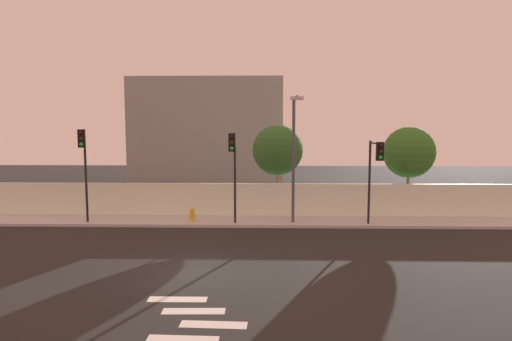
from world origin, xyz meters
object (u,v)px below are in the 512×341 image
Objects in this scene: traffic_light_center at (375,164)px; traffic_light_right at (233,158)px; street_lamp_curbside at (294,148)px; roadside_tree_midleft at (409,152)px; fire_hydrant at (192,214)px; roadside_tree_leftmost at (278,150)px; traffic_light_left at (83,156)px.

traffic_light_right is (-7.01, 0.27, 0.25)m from traffic_light_center.
street_lamp_curbside reaches higher than roadside_tree_midleft.
street_lamp_curbside is at bearing 170.42° from traffic_light_center.
traffic_light_center is 5.82× the size of fire_hydrant.
roadside_tree_midleft is (9.85, 3.60, 0.07)m from traffic_light_right.
roadside_tree_leftmost is (2.30, 3.60, 0.19)m from traffic_light_right.
roadside_tree_midleft is (12.09, 2.84, 3.09)m from fire_hydrant.
street_lamp_curbside is 8.79× the size of fire_hydrant.
traffic_light_left is 0.75× the size of street_lamp_curbside.
street_lamp_curbside is 1.26× the size of roadside_tree_midleft.
traffic_light_right is at bearing 177.81° from traffic_light_center.
roadside_tree_leftmost reaches higher than fire_hydrant.
roadside_tree_leftmost reaches higher than traffic_light_left.
roadside_tree_leftmost is at bearing 103.20° from street_lamp_curbside.
traffic_light_center is 0.92× the size of traffic_light_right.
fire_hydrant is at bearing 161.29° from traffic_light_right.
traffic_light_left is 10.53m from roadside_tree_leftmost.
roadside_tree_midleft is (2.84, 3.86, 0.33)m from traffic_light_center.
traffic_light_left is at bearing 178.67° from traffic_light_center.
traffic_light_center is at bearing -39.36° from roadside_tree_leftmost.
roadside_tree_midleft reaches higher than traffic_light_center.
traffic_light_left is 0.95× the size of roadside_tree_midleft.
roadside_tree_midleft is at bearing 11.41° from traffic_light_left.
fire_hydrant is at bearing 176.12° from street_lamp_curbside.
roadside_tree_leftmost is 7.55m from roadside_tree_midleft.
roadside_tree_midleft is at bearing 20.06° from traffic_light_right.
roadside_tree_midleft reaches higher than traffic_light_right.
street_lamp_curbside reaches higher than traffic_light_left.
roadside_tree_leftmost is (9.92, 3.52, 0.07)m from traffic_light_left.
traffic_light_center is at bearing -126.28° from roadside_tree_midleft.
traffic_light_right is 0.91× the size of roadside_tree_midleft.
fire_hydrant is (-2.24, 0.76, -3.01)m from traffic_light_right.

